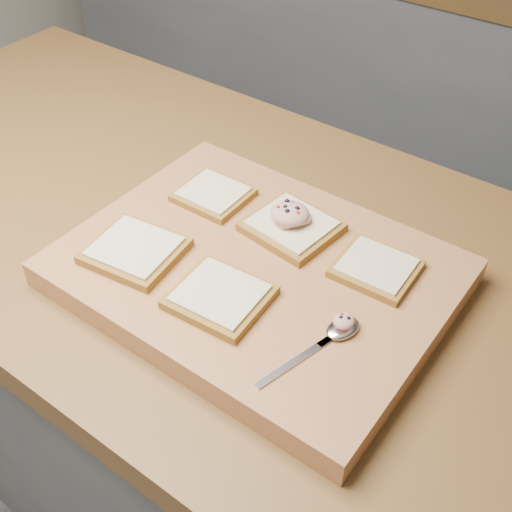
{
  "coord_description": "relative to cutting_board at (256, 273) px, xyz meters",
  "views": [
    {
      "loc": [
        0.43,
        -0.63,
        1.59
      ],
      "look_at": [
        0.02,
        -0.07,
        0.96
      ],
      "focal_mm": 45.0,
      "sensor_mm": 36.0,
      "label": 1
    }
  ],
  "objects": [
    {
      "name": "island_counter",
      "position": [
        -0.02,
        0.07,
        -0.47
      ],
      "size": [
        2.0,
        0.8,
        0.9
      ],
      "color": "slate",
      "rests_on": "ground"
    },
    {
      "name": "cutting_board",
      "position": [
        0.0,
        0.0,
        0.0
      ],
      "size": [
        0.56,
        0.42,
        0.04
      ],
      "primitive_type": "cube",
      "color": "#B97F4F",
      "rests_on": "island_counter"
    },
    {
      "name": "bread_far_left",
      "position": [
        -0.15,
        0.08,
        0.03
      ],
      "size": [
        0.11,
        0.1,
        0.02
      ],
      "color": "#A5752A",
      "rests_on": "cutting_board"
    },
    {
      "name": "bread_far_center",
      "position": [
        0.0,
        0.09,
        0.03
      ],
      "size": [
        0.14,
        0.13,
        0.02
      ],
      "color": "#A5752A",
      "rests_on": "cutting_board"
    },
    {
      "name": "bread_far_right",
      "position": [
        0.15,
        0.09,
        0.03
      ],
      "size": [
        0.12,
        0.11,
        0.02
      ],
      "color": "#A5752A",
      "rests_on": "cutting_board"
    },
    {
      "name": "bread_near_left",
      "position": [
        -0.16,
        -0.09,
        0.03
      ],
      "size": [
        0.15,
        0.14,
        0.02
      ],
      "color": "#A5752A",
      "rests_on": "cutting_board"
    },
    {
      "name": "bread_near_center",
      "position": [
        0.01,
        -0.09,
        0.03
      ],
      "size": [
        0.13,
        0.13,
        0.02
      ],
      "color": "#A5752A",
      "rests_on": "cutting_board"
    },
    {
      "name": "tuna_salad_dollop",
      "position": [
        -0.0,
        0.09,
        0.05
      ],
      "size": [
        0.06,
        0.06,
        0.03
      ],
      "color": "#D8A08B",
      "rests_on": "bread_far_center"
    },
    {
      "name": "spoon",
      "position": [
        0.17,
        -0.05,
        0.03
      ],
      "size": [
        0.07,
        0.17,
        0.01
      ],
      "color": "silver",
      "rests_on": "cutting_board"
    },
    {
      "name": "spoon_salad",
      "position": [
        0.17,
        -0.04,
        0.04
      ],
      "size": [
        0.03,
        0.03,
        0.02
      ],
      "color": "#D8A08B",
      "rests_on": "spoon"
    }
  ]
}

